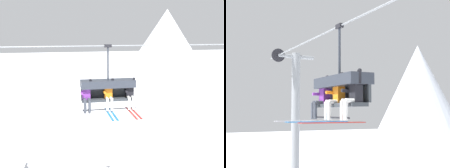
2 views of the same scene
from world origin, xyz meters
TOP-DOWN VIEW (x-y plane):
  - mountain_peak_east at (21.97, 48.44)m, footprint 17.46×17.46m
  - lift_cable at (2.07, -0.80)m, footprint 18.44×0.05m
  - chairlift_chair at (-0.67, -0.73)m, footprint 2.23×0.74m
  - skier_purple at (-1.57, -0.94)m, footprint 0.48×1.70m
  - skier_orange at (-0.67, -0.94)m, footprint 0.48×1.70m
  - skier_black at (0.23, -0.94)m, footprint 0.48×1.70m

SIDE VIEW (x-z plane):
  - skier_purple at x=-1.57m, z-range 5.87..7.21m
  - skier_orange at x=-0.67m, z-range 5.87..7.21m
  - skier_black at x=0.23m, z-range 5.87..7.21m
  - mountain_peak_east at x=21.97m, z-range 0.00..13.39m
  - chairlift_chair at x=-0.67m, z-range 5.51..8.12m
  - lift_cable at x=2.07m, z-range 8.47..8.52m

